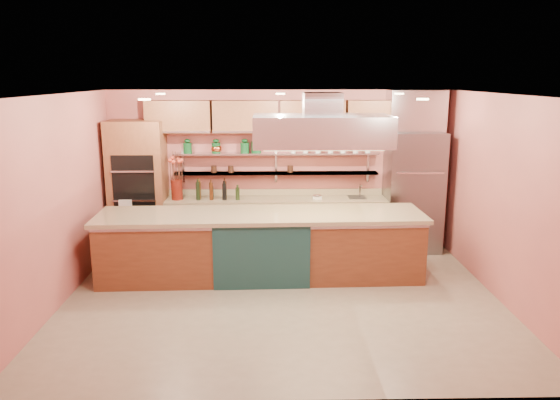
{
  "coord_description": "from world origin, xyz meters",
  "views": [
    {
      "loc": [
        -0.19,
        -7.16,
        3.03
      ],
      "look_at": [
        -0.01,
        1.0,
        1.17
      ],
      "focal_mm": 35.0,
      "sensor_mm": 36.0,
      "label": 1
    }
  ],
  "objects_px": {
    "flower_vase": "(177,190)",
    "green_canister": "(256,147)",
    "copper_kettle": "(217,149)",
    "refrigerator": "(413,192)",
    "island": "(261,245)",
    "kitchen_scale": "(317,196)"
  },
  "relations": [
    {
      "from": "refrigerator",
      "to": "flower_vase",
      "type": "xyz_separation_m",
      "value": [
        -4.13,
        0.01,
        0.05
      ]
    },
    {
      "from": "island",
      "to": "green_canister",
      "type": "relative_size",
      "value": 24.02
    },
    {
      "from": "copper_kettle",
      "to": "refrigerator",
      "type": "bearing_deg",
      "value": -3.82
    },
    {
      "from": "flower_vase",
      "to": "green_canister",
      "type": "bearing_deg",
      "value": 9.06
    },
    {
      "from": "island",
      "to": "green_canister",
      "type": "height_order",
      "value": "green_canister"
    },
    {
      "from": "island",
      "to": "copper_kettle",
      "type": "relative_size",
      "value": 25.82
    },
    {
      "from": "refrigerator",
      "to": "copper_kettle",
      "type": "distance_m",
      "value": 3.53
    },
    {
      "from": "refrigerator",
      "to": "island",
      "type": "distance_m",
      "value": 3.01
    },
    {
      "from": "refrigerator",
      "to": "kitchen_scale",
      "type": "bearing_deg",
      "value": 179.66
    },
    {
      "from": "island",
      "to": "kitchen_scale",
      "type": "relative_size",
      "value": 30.79
    },
    {
      "from": "island",
      "to": "flower_vase",
      "type": "distance_m",
      "value": 2.07
    },
    {
      "from": "refrigerator",
      "to": "island",
      "type": "xyz_separation_m",
      "value": [
        -2.65,
        -1.31,
        -0.55
      ]
    },
    {
      "from": "refrigerator",
      "to": "kitchen_scale",
      "type": "xyz_separation_m",
      "value": [
        -1.69,
        0.01,
        -0.08
      ]
    },
    {
      "from": "flower_vase",
      "to": "copper_kettle",
      "type": "xyz_separation_m",
      "value": [
        0.69,
        0.22,
        0.69
      ]
    },
    {
      "from": "flower_vase",
      "to": "green_canister",
      "type": "relative_size",
      "value": 1.73
    },
    {
      "from": "refrigerator",
      "to": "green_canister",
      "type": "xyz_separation_m",
      "value": [
        -2.75,
        0.23,
        0.77
      ]
    },
    {
      "from": "island",
      "to": "copper_kettle",
      "type": "bearing_deg",
      "value": 115.61
    },
    {
      "from": "copper_kettle",
      "to": "kitchen_scale",
      "type": "bearing_deg",
      "value": -7.14
    },
    {
      "from": "refrigerator",
      "to": "copper_kettle",
      "type": "relative_size",
      "value": 11.22
    },
    {
      "from": "copper_kettle",
      "to": "island",
      "type": "bearing_deg",
      "value": -62.86
    },
    {
      "from": "island",
      "to": "copper_kettle",
      "type": "height_order",
      "value": "copper_kettle"
    },
    {
      "from": "kitchen_scale",
      "to": "green_canister",
      "type": "bearing_deg",
      "value": 150.42
    }
  ]
}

